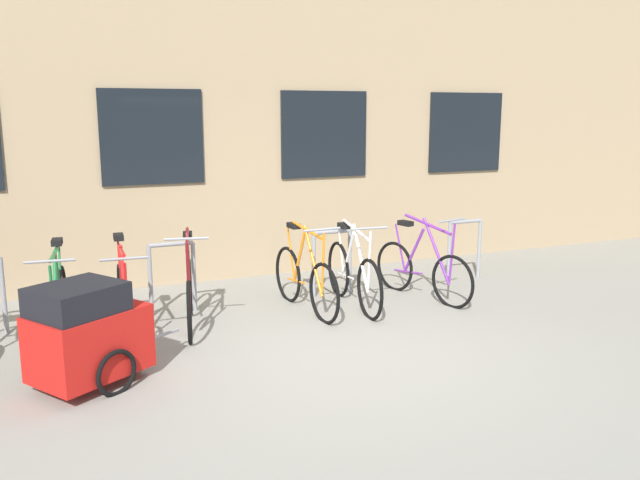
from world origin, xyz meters
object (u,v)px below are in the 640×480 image
object	(u,v)px
bicycle_orange	(305,279)
bicycle_red	(124,302)
bicycle_white	(353,274)
bicycle_maroon	(189,293)
bicycle_green	(59,308)
bicycle_purple	(422,269)
bike_trailer	(87,333)

from	to	relation	value
bicycle_orange	bicycle_red	xyz separation A→B (m)	(-2.05, -0.15, -0.00)
bicycle_white	bicycle_maroon	xyz separation A→B (m)	(-1.96, 0.00, -0.01)
bicycle_green	bicycle_orange	bearing A→B (deg)	2.88
bicycle_maroon	bicycle_purple	world-z (taller)	bicycle_maroon
bicycle_green	bicycle_purple	size ratio (longest dim) A/B	1.08
bicycle_orange	bicycle_maroon	size ratio (longest dim) A/B	1.03
bicycle_white	bicycle_maroon	world-z (taller)	bicycle_maroon
bicycle_maroon	bike_trailer	distance (m)	1.67
bicycle_green	bicycle_maroon	bearing A→B (deg)	3.99
bicycle_white	bike_trailer	xyz separation A→B (m)	(-3.08, -1.24, 0.08)
bicycle_green	bicycle_white	xyz separation A→B (m)	(3.27, 0.09, -0.00)
bicycle_purple	bicycle_red	world-z (taller)	bicycle_purple
bicycle_maroon	bicycle_orange	bearing A→B (deg)	1.80
bicycle_green	bicycle_red	bearing A→B (deg)	-1.20
bicycle_orange	bicycle_purple	size ratio (longest dim) A/B	1.03
bicycle_maroon	bicycle_purple	distance (m)	2.90
bicycle_green	bicycle_red	size ratio (longest dim) A/B	1.00
bicycle_purple	bike_trailer	world-z (taller)	bicycle_purple
bicycle_orange	bicycle_white	bearing A→B (deg)	-4.27
bicycle_maroon	bicycle_red	size ratio (longest dim) A/B	0.93
bicycle_white	bicycle_orange	bearing A→B (deg)	175.73
bicycle_orange	bike_trailer	bearing A→B (deg)	-152.68
bicycle_red	bicycle_maroon	bearing A→B (deg)	8.58
bicycle_green	bicycle_red	xyz separation A→B (m)	(0.62, -0.01, -0.01)
bicycle_red	bicycle_green	bearing A→B (deg)	178.80
bicycle_white	bike_trailer	size ratio (longest dim) A/B	1.24
bicycle_green	bike_trailer	bearing A→B (deg)	-80.41
bicycle_green	bicycle_purple	world-z (taller)	bicycle_purple
bicycle_maroon	bicycle_purple	bearing A→B (deg)	-0.57
bicycle_purple	bicycle_maroon	bearing A→B (deg)	179.43
bicycle_maroon	bicycle_red	distance (m)	0.70
bicycle_orange	bicycle_purple	xyz separation A→B (m)	(1.54, -0.07, -0.01)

